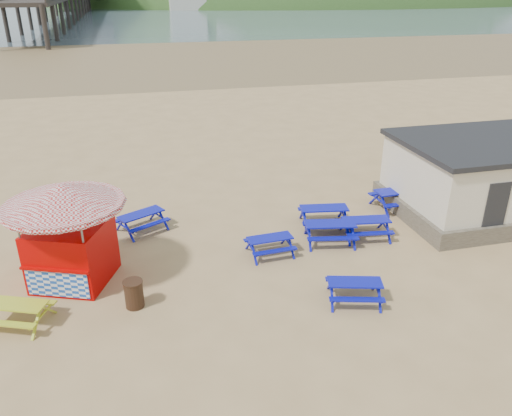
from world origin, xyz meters
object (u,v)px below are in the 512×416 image
object	(u,v)px
litter_bin	(134,294)
amenity_block	(487,177)
picnic_table_yellow	(19,314)
picnic_table_blue_a	(142,222)
picnic_table_blue_b	(324,216)
ice_cream_kiosk	(67,221)

from	to	relation	value
litter_bin	amenity_block	world-z (taller)	amenity_block
picnic_table_yellow	amenity_block	distance (m)	18.01
picnic_table_blue_a	picnic_table_blue_b	size ratio (longest dim) A/B	1.06
litter_bin	amenity_block	size ratio (longest dim) A/B	0.12
picnic_table_blue_a	ice_cream_kiosk	bearing A→B (deg)	-153.39
picnic_table_blue_b	picnic_table_yellow	world-z (taller)	picnic_table_blue_b
picnic_table_yellow	amenity_block	world-z (taller)	amenity_block
ice_cream_kiosk	picnic_table_blue_a	bearing A→B (deg)	76.21
picnic_table_blue_a	picnic_table_yellow	size ratio (longest dim) A/B	1.09
picnic_table_blue_a	amenity_block	size ratio (longest dim) A/B	0.30
picnic_table_blue_a	amenity_block	bearing A→B (deg)	-34.52
picnic_table_blue_b	litter_bin	world-z (taller)	litter_bin
litter_bin	amenity_block	xyz separation A→B (m)	(14.44, 3.41, 1.12)
picnic_table_blue_a	ice_cream_kiosk	world-z (taller)	ice_cream_kiosk
picnic_table_yellow	litter_bin	world-z (taller)	litter_bin
picnic_table_blue_a	ice_cream_kiosk	distance (m)	4.23
picnic_table_blue_b	ice_cream_kiosk	bearing A→B (deg)	-159.71
amenity_block	picnic_table_yellow	bearing A→B (deg)	-168.81
ice_cream_kiosk	litter_bin	bearing A→B (deg)	-25.36
ice_cream_kiosk	litter_bin	distance (m)	3.16
picnic_table_blue_b	amenity_block	xyz separation A→B (m)	(6.97, -0.37, 1.18)
ice_cream_kiosk	litter_bin	xyz separation A→B (m)	(1.82, -1.97, -1.67)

